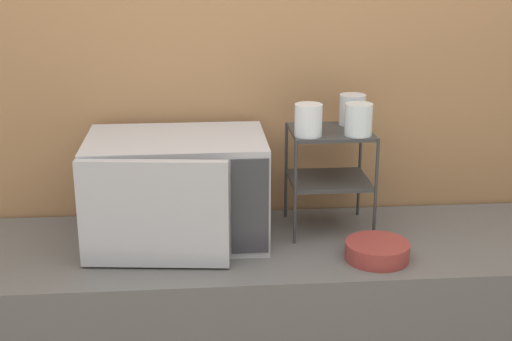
{
  "coord_description": "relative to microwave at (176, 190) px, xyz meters",
  "views": [
    {
      "loc": [
        -0.27,
        -1.73,
        1.77
      ],
      "look_at": [
        -0.09,
        0.31,
        1.11
      ],
      "focal_mm": 50.0,
      "sensor_mm": 36.0,
      "label": 1
    }
  ],
  "objects": [
    {
      "name": "glass_back_right",
      "position": [
        0.56,
        0.11,
        0.21
      ],
      "size": [
        0.08,
        0.08,
        0.1
      ],
      "color": "silver",
      "rests_on": "dish_rack"
    },
    {
      "name": "microwave",
      "position": [
        0.0,
        0.0,
        0.0
      ],
      "size": [
        0.54,
        0.44,
        0.33
      ],
      "color": "#ADADB2",
      "rests_on": "counter"
    },
    {
      "name": "glass_front_right",
      "position": [
        0.55,
        -0.02,
        0.21
      ],
      "size": [
        0.08,
        0.08,
        0.1
      ],
      "color": "silver",
      "rests_on": "dish_rack"
    },
    {
      "name": "glass_front_left",
      "position": [
        0.4,
        -0.01,
        0.21
      ],
      "size": [
        0.08,
        0.08,
        0.1
      ],
      "color": "silver",
      "rests_on": "dish_rack"
    },
    {
      "name": "wall_back",
      "position": [
        0.34,
        0.26,
        0.25
      ],
      "size": [
        8.0,
        0.06,
        2.6
      ],
      "color": "#9E7047",
      "rests_on": "ground_plane"
    },
    {
      "name": "dish_rack",
      "position": [
        0.48,
        0.05,
        0.07
      ],
      "size": [
        0.26,
        0.23,
        0.33
      ],
      "color": "#333333",
      "rests_on": "counter"
    },
    {
      "name": "bowl",
      "position": [
        0.58,
        -0.2,
        -0.14
      ],
      "size": [
        0.19,
        0.19,
        0.05
      ],
      "color": "maroon",
      "rests_on": "counter"
    }
  ]
}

